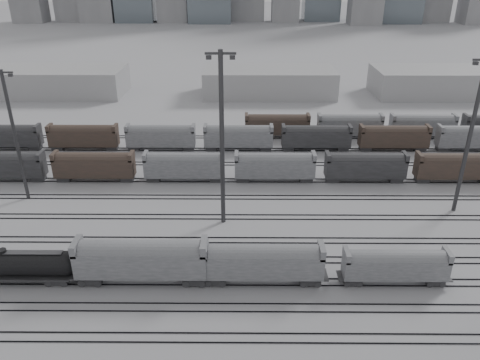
{
  "coord_description": "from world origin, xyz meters",
  "views": [
    {
      "loc": [
        2.0,
        -48.47,
        38.15
      ],
      "look_at": [
        1.52,
        23.8,
        4.0
      ],
      "focal_mm": 35.0,
      "sensor_mm": 36.0,
      "label": 1
    }
  ],
  "objects_px": {
    "tank_car_b": "(5,264)",
    "light_mast_c": "(222,137)",
    "hopper_car_a": "(141,258)",
    "hopper_car_c": "(396,264)",
    "hopper_car_b": "(263,261)"
  },
  "relations": [
    {
      "from": "tank_car_b",
      "to": "light_mast_c",
      "type": "bearing_deg",
      "value": 29.65
    },
    {
      "from": "hopper_car_a",
      "to": "light_mast_c",
      "type": "bearing_deg",
      "value": 57.83
    },
    {
      "from": "tank_car_b",
      "to": "hopper_car_c",
      "type": "relative_size",
      "value": 1.42
    },
    {
      "from": "tank_car_b",
      "to": "light_mast_c",
      "type": "height_order",
      "value": "light_mast_c"
    },
    {
      "from": "hopper_car_a",
      "to": "tank_car_b",
      "type": "bearing_deg",
      "value": 180.0
    },
    {
      "from": "tank_car_b",
      "to": "hopper_car_c",
      "type": "xyz_separation_m",
      "value": [
        50.11,
        -0.0,
        0.23
      ]
    },
    {
      "from": "hopper_car_c",
      "to": "light_mast_c",
      "type": "height_order",
      "value": "light_mast_c"
    },
    {
      "from": "tank_car_b",
      "to": "light_mast_c",
      "type": "relative_size",
      "value": 0.7
    },
    {
      "from": "hopper_car_a",
      "to": "hopper_car_b",
      "type": "distance_m",
      "value": 15.55
    },
    {
      "from": "hopper_car_a",
      "to": "hopper_car_c",
      "type": "height_order",
      "value": "hopper_car_a"
    },
    {
      "from": "tank_car_b",
      "to": "hopper_car_b",
      "type": "xyz_separation_m",
      "value": [
        33.17,
        0.0,
        0.68
      ]
    },
    {
      "from": "hopper_car_a",
      "to": "light_mast_c",
      "type": "distance_m",
      "value": 21.31
    },
    {
      "from": "hopper_car_a",
      "to": "hopper_car_c",
      "type": "relative_size",
      "value": 1.26
    },
    {
      "from": "tank_car_b",
      "to": "light_mast_c",
      "type": "distance_m",
      "value": 33.66
    },
    {
      "from": "hopper_car_b",
      "to": "hopper_car_c",
      "type": "bearing_deg",
      "value": -0.0
    }
  ]
}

